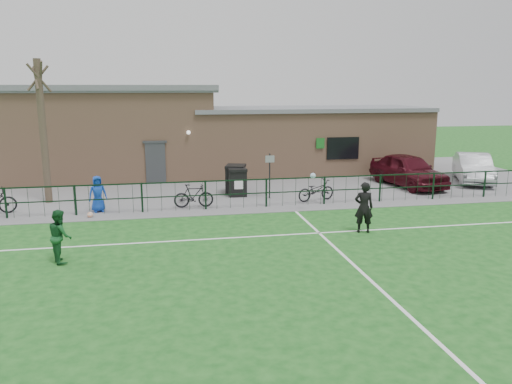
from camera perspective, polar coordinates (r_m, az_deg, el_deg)
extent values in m
plane|color=#174E18|center=(13.00, 4.17, -10.16)|extent=(90.00, 90.00, 0.00)
cube|color=slate|center=(25.79, -3.52, 1.06)|extent=(34.00, 13.00, 0.02)
cube|color=white|center=(20.28, -1.47, -1.96)|extent=(28.00, 0.10, 0.01)
cube|color=white|center=(16.67, 0.64, -5.07)|extent=(28.00, 0.10, 0.01)
cube|color=white|center=(13.62, 12.44, -9.35)|extent=(0.10, 16.00, 0.01)
cube|color=black|center=(20.33, -1.57, -0.20)|extent=(28.00, 0.10, 1.20)
cylinder|color=#423428|center=(22.73, -23.15, 6.26)|extent=(0.30, 0.30, 6.00)
cube|color=black|center=(23.09, -2.34, 1.37)|extent=(1.06, 1.13, 1.24)
cube|color=black|center=(22.62, -2.17, 1.07)|extent=(0.81, 0.91, 1.18)
cylinder|color=black|center=(21.98, 1.57, 1.84)|extent=(0.08, 0.08, 2.00)
imported|color=#410B14|center=(25.87, 16.99, 2.41)|extent=(2.57, 4.93, 1.60)
imported|color=#A6A9AE|center=(28.18, 23.59, 2.54)|extent=(3.27, 4.68, 1.46)
imported|color=black|center=(20.55, -7.14, -0.43)|extent=(1.62, 0.47, 0.97)
imported|color=black|center=(21.73, 6.87, 0.20)|extent=(1.87, 1.07, 0.93)
imported|color=#123EAF|center=(20.61, -17.64, -0.21)|extent=(0.80, 0.63, 1.44)
imported|color=black|center=(17.28, 12.22, -1.73)|extent=(0.72, 0.55, 1.75)
sphere|color=white|center=(19.66, 6.52, 1.86)|extent=(0.22, 0.22, 0.22)
imported|color=#175226|center=(15.16, -21.48, -4.70)|extent=(0.80, 0.89, 1.52)
sphere|color=white|center=(19.97, -18.44, -2.49)|extent=(0.22, 0.22, 0.22)
cube|color=tan|center=(28.47, -4.33, 5.63)|extent=(24.00, 5.00, 3.50)
cube|color=tan|center=(28.30, -17.25, 9.87)|extent=(11.52, 5.00, 1.20)
cube|color=slate|center=(28.29, -17.35, 11.32)|extent=(12.02, 5.40, 0.28)
cube|color=slate|center=(29.39, 6.03, 9.41)|extent=(13.44, 5.30, 0.22)
cube|color=#383A3D|center=(25.88, -11.40, 3.22)|extent=(1.00, 0.08, 2.10)
cube|color=black|center=(27.55, 9.90, 4.96)|extent=(1.80, 0.08, 1.20)
cube|color=#19661E|center=(27.04, 7.36, 5.55)|extent=(0.45, 0.04, 0.55)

